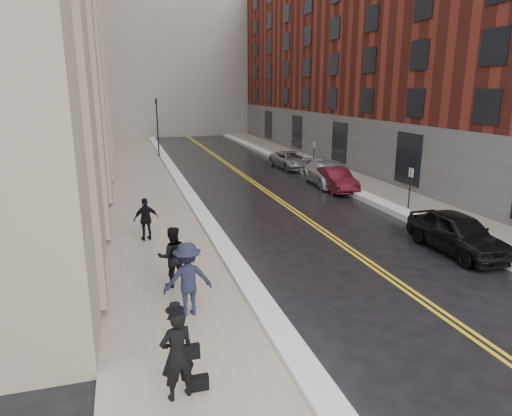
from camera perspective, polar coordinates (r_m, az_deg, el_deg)
ground at (r=13.81m, az=9.75°, el=-11.34°), size 160.00×160.00×0.00m
sidewalk_left at (r=27.75m, az=-13.57°, el=1.96°), size 4.00×64.00×0.15m
sidewalk_right at (r=31.35m, az=11.90°, el=3.50°), size 3.00×64.00×0.15m
lane_stripe_a at (r=28.87m, az=0.19°, el=2.73°), size 0.12×64.00×0.01m
lane_stripe_b at (r=28.94m, az=0.65°, el=2.75°), size 0.12×64.00×0.01m
snow_ridge_left at (r=27.93m, az=-8.87°, el=2.40°), size 0.70×60.80×0.26m
snow_ridge_right at (r=30.51m, az=8.83°, el=3.49°), size 0.85×60.80×0.30m
building_right at (r=41.29m, az=18.81°, el=18.15°), size 14.00×50.00×18.00m
traffic_signal at (r=41.30m, az=-12.23°, el=10.35°), size 0.18×0.15×5.20m
parking_sign_near at (r=23.85m, az=18.69°, el=2.69°), size 0.06×0.35×2.23m
parking_sign_far at (r=34.22m, az=7.23°, el=6.80°), size 0.06×0.35×2.23m
car_black at (r=18.74m, az=23.88°, el=-2.85°), size 1.82×4.49×1.53m
car_maroon at (r=28.02m, az=9.96°, el=3.55°), size 1.72×4.22×1.36m
car_silver_near at (r=29.68m, az=8.79°, el=4.29°), size 2.27×5.03×1.43m
car_silver_far at (r=35.53m, az=4.42°, el=6.00°), size 2.43×4.74×1.28m
pedestrian_main at (r=9.29m, az=-9.83°, el=-17.60°), size 0.78×0.62×1.87m
pedestrian_a at (r=14.12m, az=-10.37°, el=-5.97°), size 0.92×0.72×1.87m
pedestrian_b at (r=12.30m, az=-8.53°, el=-8.75°), size 1.33×0.80×2.00m
pedestrian_c at (r=18.55m, az=-13.57°, el=-1.36°), size 1.07×0.62×1.71m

